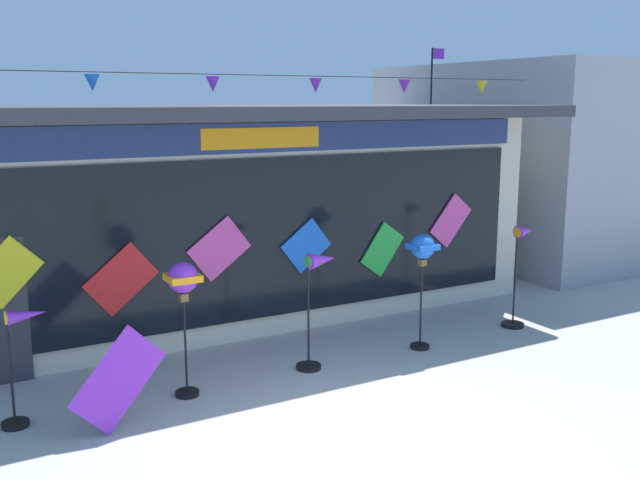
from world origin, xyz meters
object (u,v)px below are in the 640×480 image
wind_spinner_far_left (22,351)px  kite_shop_building (206,205)px  wind_spinner_center_right (422,255)px  display_kite_on_ground (119,380)px  wind_spinner_left (183,287)px  wind_spinner_center_left (318,286)px  wind_spinner_right (520,264)px

wind_spinner_far_left → kite_shop_building: bearing=46.1°
wind_spinner_center_right → display_kite_on_ground: (-4.72, -0.49, -0.87)m
wind_spinner_left → wind_spinner_center_left: (1.98, 0.05, -0.26)m
wind_spinner_left → wind_spinner_center_left: size_ratio=1.05×
kite_shop_building → display_kite_on_ground: kite_shop_building is taller
wind_spinner_center_left → wind_spinner_center_right: bearing=-3.0°
wind_spinner_left → wind_spinner_center_right: wind_spinner_center_right is taller
kite_shop_building → display_kite_on_ground: size_ratio=10.21×
kite_shop_building → wind_spinner_left: 4.46m
kite_shop_building → wind_spinner_left: bearing=-114.5°
wind_spinner_left → wind_spinner_center_right: 3.73m
wind_spinner_far_left → wind_spinner_center_left: bearing=-1.2°
kite_shop_building → wind_spinner_center_left: kite_shop_building is taller
wind_spinner_far_left → display_kite_on_ground: (0.93, -0.67, -0.31)m
display_kite_on_ground → kite_shop_building: bearing=58.2°
display_kite_on_ground → wind_spinner_far_left: bearing=144.3°
kite_shop_building → wind_spinner_center_left: bearing=-88.1°
wind_spinner_far_left → wind_spinner_center_left: (3.90, -0.08, 0.29)m
kite_shop_building → wind_spinner_far_left: bearing=-133.9°
display_kite_on_ground → wind_spinner_center_left: bearing=11.1°
wind_spinner_left → wind_spinner_right: size_ratio=1.02×
wind_spinner_center_left → wind_spinner_center_right: (1.75, -0.09, 0.28)m
wind_spinner_left → wind_spinner_right: bearing=0.5°
kite_shop_building → wind_spinner_center_left: (0.13, -4.00, -0.67)m
wind_spinner_left → wind_spinner_center_right: (3.73, -0.05, 0.02)m
wind_spinner_right → display_kite_on_ground: (-6.86, -0.59, -0.48)m
wind_spinner_center_right → wind_spinner_center_left: bearing=177.0°
wind_spinner_right → kite_shop_building: bearing=135.2°
kite_shop_building → wind_spinner_left: size_ratio=6.40×
wind_spinner_right → display_kite_on_ground: wind_spinner_right is taller
kite_shop_building → wind_spinner_center_right: 4.52m
kite_shop_building → wind_spinner_center_left: size_ratio=6.72×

